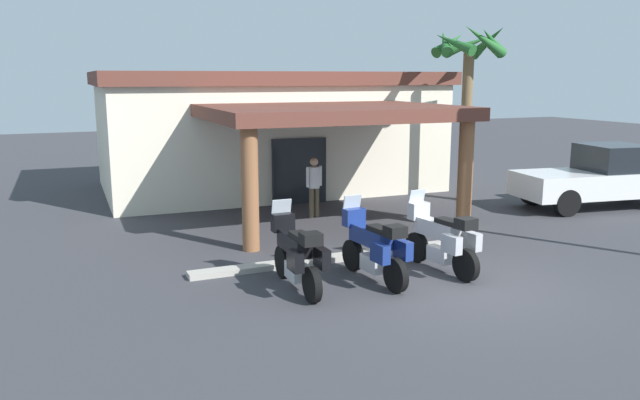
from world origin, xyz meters
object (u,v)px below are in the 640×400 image
motorcycle_silver (442,239)px  pedestrian (314,183)px  motorcycle_black (297,254)px  palm_tree_near_portico (468,67)px  motorcycle_blue (374,247)px  motel_building (268,129)px  pickup_truck_white (602,178)px

motorcycle_silver → pedestrian: size_ratio=1.28×
motorcycle_black → motorcycle_silver: (3.17, -0.12, 0.00)m
motorcycle_silver → palm_tree_near_portico: bearing=-45.4°
motorcycle_black → pedestrian: bearing=-25.4°
motorcycle_blue → motorcycle_silver: same height
motorcycle_blue → pedestrian: 5.91m
motel_building → motorcycle_silver: motel_building is taller
motorcycle_blue → motel_building: bearing=-12.9°
pedestrian → palm_tree_near_portico: size_ratio=0.31×
motorcycle_blue → pedestrian: pedestrian is taller
motorcycle_blue → palm_tree_near_portico: bearing=-51.8°
pedestrian → motorcycle_blue: bearing=157.4°
pedestrian → pickup_truck_white: 9.00m
motel_building → motorcycle_black: (-3.14, -10.89, -1.43)m
pedestrian → palm_tree_near_portico: palm_tree_near_portico is taller
motorcycle_blue → motorcycle_silver: size_ratio=1.00×
motel_building → motorcycle_blue: size_ratio=5.60×
motel_building → palm_tree_near_portico: size_ratio=2.19×
motorcycle_black → motorcycle_silver: bearing=-91.8°
pedestrian → pickup_truck_white: size_ratio=0.32×
motel_building → motorcycle_black: 11.42m
pedestrian → pickup_truck_white: pickup_truck_white is taller
motorcycle_black → pickup_truck_white: size_ratio=0.41×
motorcycle_blue → motorcycle_silver: bearing=-94.8°
motel_building → motorcycle_blue: motel_building is taller
motorcycle_blue → pedestrian: bearing=-16.2°
motel_building → motorcycle_silver: bearing=-88.6°
motel_building → motorcycle_silver: 11.11m
motorcycle_black → pedestrian: 6.29m
motorcycle_black → pedestrian: (2.74, 5.65, 0.31)m
motel_building → pickup_truck_white: bearing=-40.7°
motorcycle_black → motel_building: bearing=-15.7°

